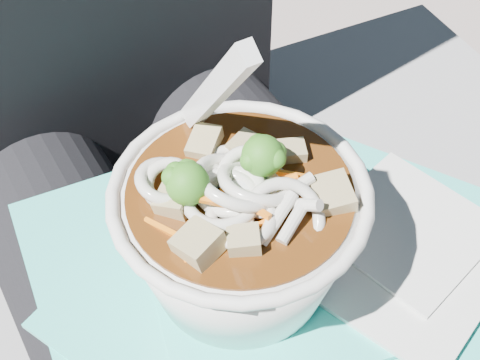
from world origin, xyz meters
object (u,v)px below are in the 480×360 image
stone_ledge (182,343)px  udon_bowl (239,225)px  plastic_bag (276,282)px  person_body (189,224)px  lap (243,325)px

stone_ledge → udon_bowl: bearing=-92.1°
stone_ledge → plastic_bag: bearing=-84.4°
person_body → udon_bowl: size_ratio=4.71×
plastic_bag → udon_bowl: 0.07m
lap → udon_bowl: 0.15m
stone_ledge → person_body: 0.32m
lap → udon_bowl: (-0.01, -0.00, 0.15)m
lap → udon_bowl: udon_bowl is taller
udon_bowl → plastic_bag: bearing=-35.0°
lap → plastic_bag: size_ratio=1.26×
stone_ledge → udon_bowl: 0.45m
lap → person_body: (0.00, 0.09, 0.04)m
person_body → plastic_bag: 0.12m
stone_ledge → person_body: size_ratio=1.03×
person_body → plastic_bag: person_body is taller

